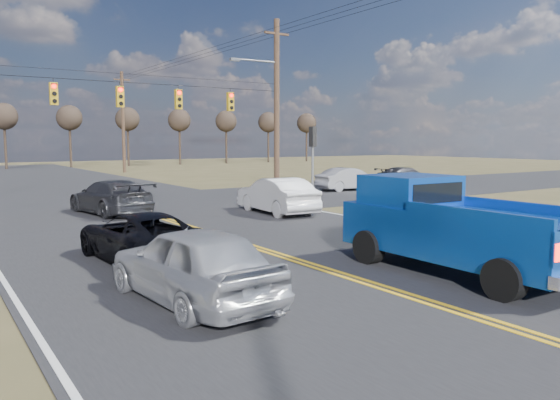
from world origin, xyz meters
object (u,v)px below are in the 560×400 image
black_suv (141,236)px  white_car_queue (277,196)px  silver_suv (192,263)px  cross_car_east_near (349,179)px  dgrey_car_queue (111,197)px  pickup_truck (452,227)px  cross_car_east_far (406,176)px

black_suv → white_car_queue: bearing=-147.1°
silver_suv → cross_car_east_near: bearing=-142.3°
white_car_queue → dgrey_car_queue: white_car_queue is taller
black_suv → pickup_truck: bearing=134.0°
white_car_queue → cross_car_east_far: bearing=-151.0°
white_car_queue → cross_car_east_far: size_ratio=1.04×
dgrey_car_queue → cross_car_east_far: (21.93, 3.45, -0.09)m
silver_suv → black_suv: bearing=-100.5°
black_suv → white_car_queue: (8.27, 6.01, 0.13)m
pickup_truck → cross_car_east_near: pickup_truck is taller
black_suv → cross_car_east_near: bearing=-148.2°
pickup_truck → black_suv: 8.01m
silver_suv → white_car_queue: 13.46m
dgrey_car_queue → black_suv: bearing=70.6°
pickup_truck → white_car_queue: pickup_truck is taller
pickup_truck → black_suv: pickup_truck is taller
silver_suv → cross_car_east_far: bearing=-148.9°
white_car_queue → cross_car_east_near: white_car_queue is taller
black_suv → dgrey_car_queue: (2.08, 9.84, 0.09)m
pickup_truck → white_car_queue: 11.71m
cross_car_east_near → dgrey_car_queue: bearing=102.4°
black_suv → white_car_queue: white_car_queue is taller
black_suv → silver_suv: bearing=81.0°
white_car_queue → cross_car_east_far: 17.34m
dgrey_car_queue → cross_car_east_near: (16.19, 2.93, -0.02)m
silver_suv → cross_car_east_far: silver_suv is taller
silver_suv → white_car_queue: (8.71, 10.25, 0.00)m
silver_suv → black_suv: silver_suv is taller
white_car_queue → cross_car_east_near: size_ratio=1.08×
black_suv → cross_car_east_far: (24.01, 13.29, 0.01)m
cross_car_east_far → cross_car_east_near: bearing=96.8°
black_suv → cross_car_east_far: 27.44m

